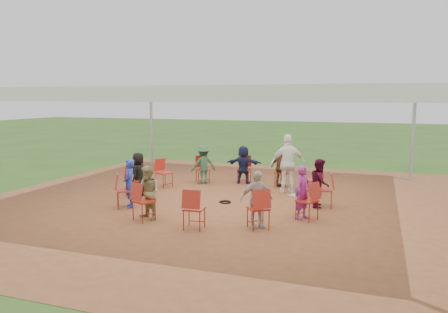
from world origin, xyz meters
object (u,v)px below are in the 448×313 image
(chair_3, at_px, (283,173))
(person_seated_4, at_px, (203,165))
(chair_8, at_px, (125,191))
(person_seated_5, at_px, (139,174))
(chair_5, at_px, (203,169))
(person_seated_0, at_px, (303,192))
(person_seated_7, at_px, (148,193))
(chair_2, at_px, (313,180))
(cable_coil, at_px, (226,202))
(chair_0, at_px, (307,201))
(chair_6, at_px, (164,173))
(chair_10, at_px, (194,209))
(chair_11, at_px, (258,209))
(person_seated_2, at_px, (281,168))
(person_seated_6, at_px, (129,183))
(laptop, at_px, (297,193))
(chair_7, at_px, (135,180))
(chair_1, at_px, (324,190))
(chair_9, at_px, (144,201))
(person_seated_1, at_px, (320,183))
(person_seated_8, at_px, (256,199))
(standing_person, at_px, (288,164))
(person_seated_3, at_px, (243,165))

(chair_3, height_order, person_seated_4, person_seated_4)
(chair_8, distance_m, person_seated_5, 1.36)
(person_seated_4, bearing_deg, chair_5, -90.00)
(person_seated_0, relative_size, person_seated_7, 1.00)
(chair_2, xyz_separation_m, cable_coil, (-2.07, -1.74, -0.43))
(chair_2, bearing_deg, chair_0, 150.00)
(person_seated_5, xyz_separation_m, person_seated_7, (1.47, -2.07, 0.00))
(chair_5, xyz_separation_m, chair_6, (-0.88, -1.06, 0.00))
(chair_10, bearing_deg, chair_11, 15.00)
(person_seated_7, bearing_deg, chair_10, 10.08)
(chair_0, height_order, chair_5, same)
(person_seated_2, relative_size, cable_coil, 3.15)
(person_seated_2, distance_m, person_seated_6, 4.91)
(chair_2, bearing_deg, laptop, 144.44)
(chair_0, xyz_separation_m, chair_7, (-5.07, 0.86, 0.00))
(chair_6, bearing_deg, chair_10, 60.00)
(chair_3, height_order, chair_6, same)
(chair_3, relative_size, person_seated_6, 0.72)
(chair_8, bearing_deg, chair_10, 30.00)
(chair_7, relative_size, person_seated_5, 0.72)
(chair_8, xyz_separation_m, chair_10, (2.42, -1.11, 0.00))
(chair_1, distance_m, person_seated_6, 5.03)
(chair_0, relative_size, chair_11, 1.00)
(chair_9, bearing_deg, chair_11, 30.00)
(chair_8, distance_m, person_seated_1, 5.03)
(person_seated_8, height_order, standing_person, standing_person)
(chair_2, xyz_separation_m, laptop, (-0.01, -2.53, 0.14))
(chair_0, xyz_separation_m, chair_5, (-3.96, 3.28, 0.00))
(chair_7, bearing_deg, person_seated_0, 75.35)
(chair_6, xyz_separation_m, chair_11, (3.96, -3.28, 0.00))
(laptop, bearing_deg, person_seated_7, 136.90)
(chair_6, bearing_deg, chair_9, 45.00)
(chair_0, height_order, chair_7, same)
(person_seated_0, xyz_separation_m, person_seated_3, (-2.55, 3.59, 0.00))
(chair_5, bearing_deg, person_seated_6, 46.32)
(person_seated_5, height_order, person_seated_8, same)
(chair_10, distance_m, person_seated_2, 5.03)
(person_seated_6, height_order, person_seated_7, same)
(person_seated_0, xyz_separation_m, person_seated_7, (-3.37, -1.25, 0.00))
(person_seated_3, bearing_deg, person_seated_7, 75.00)
(chair_5, distance_m, chair_11, 5.32)
(chair_5, xyz_separation_m, person_seated_7, (0.49, -4.48, 0.18))
(chair_0, bearing_deg, person_seated_2, 46.32)
(person_seated_0, bearing_deg, standing_person, 42.93)
(chair_1, relative_size, chair_8, 1.00)
(chair_7, relative_size, person_seated_4, 0.72)
(chair_6, distance_m, person_seated_7, 3.68)
(chair_9, xyz_separation_m, person_seated_0, (3.42, 1.36, 0.18))
(person_seated_4, xyz_separation_m, person_seated_6, (-0.60, -3.54, 0.00))
(person_seated_2, distance_m, laptop, 3.48)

